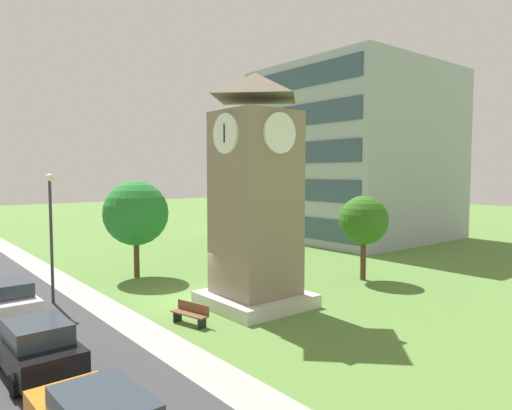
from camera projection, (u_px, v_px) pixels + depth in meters
The scene contains 11 objects.
ground_plane at pixel (191, 302), 22.58m from camera, with size 160.00×160.00×0.00m, color #567F38.
street_asphalt at pixel (8, 339), 17.60m from camera, with size 120.00×7.20×0.01m, color #38383A.
kerb_strip at pixel (120, 316), 20.35m from camera, with size 120.00×1.60×0.01m, color #9E9E99.
office_building at pixel (355, 155), 45.27m from camera, with size 15.15×15.69×16.00m.
clock_tower at pixel (255, 203), 21.67m from camera, with size 4.39×4.39×10.84m.
park_bench at pixel (191, 313), 19.24m from camera, with size 1.86×0.89×0.88m.
street_lamp at pixel (51, 224), 22.14m from camera, with size 0.36×0.36×6.23m.
tree_near_tower at pixel (136, 213), 27.66m from camera, with size 3.85×3.85×5.80m.
tree_streetside at pixel (364, 221), 27.03m from camera, with size 2.85×2.85×4.95m.
parked_car_white at pixel (8, 300), 19.86m from camera, with size 4.30×2.06×1.69m.
parked_car_black at pixel (37, 346), 14.51m from camera, with size 4.23×2.15×1.69m.
Camera 1 is at (19.31, -11.40, 6.28)m, focal length 32.63 mm.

